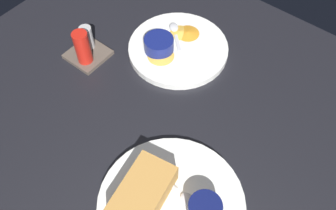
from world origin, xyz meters
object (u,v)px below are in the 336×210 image
plate_sandwich_main (171,204)px  spoon_by_gravy_ramekin (175,31)px  spoon_by_dark_ramekin (182,195)px  plate_chips_companion (178,49)px  ramekin_dark_sauce (205,210)px  condiment_caddy (85,48)px  sandwich_half_near (143,193)px  ramekin_light_gravy (159,44)px

plate_sandwich_main → spoon_by_gravy_ramekin: 44.54cm
spoon_by_dark_ramekin → plate_chips_companion: 38.13cm
plate_chips_companion → spoon_by_gravy_ramekin: 5.25cm
ramekin_dark_sauce → condiment_caddy: size_ratio=0.64×
ramekin_dark_sauce → plate_chips_companion: (30.07, 28.90, -3.05)cm
ramekin_dark_sauce → plate_chips_companion: size_ratio=0.25×
condiment_caddy → plate_sandwich_main: bearing=-113.1°
condiment_caddy → spoon_by_dark_ramekin: bearing=-109.8°
plate_chips_companion → spoon_by_gravy_ramekin: spoon_by_gravy_ramekin is taller
plate_sandwich_main → sandwich_half_near: size_ratio=1.92×
ramekin_dark_sauce → spoon_by_gravy_ramekin: (33.50, 32.70, -1.89)cm
spoon_by_dark_ramekin → condiment_caddy: condiment_caddy is taller
spoon_by_dark_ramekin → ramekin_light_gravy: size_ratio=1.39×
plate_chips_companion → spoon_by_gravy_ramekin: bearing=47.9°
plate_sandwich_main → spoon_by_dark_ramekin: 2.72cm
spoon_by_dark_ramekin → sandwich_half_near: bearing=131.7°
sandwich_half_near → plate_sandwich_main: bearing=-61.9°
sandwich_half_near → ramekin_light_gravy: sandwich_half_near is taller
spoon_by_gravy_ramekin → spoon_by_dark_ramekin: bearing=-140.2°
plate_sandwich_main → spoon_by_gravy_ramekin: spoon_by_gravy_ramekin is taller
plate_sandwich_main → condiment_caddy: 42.56cm
spoon_by_dark_ramekin → condiment_caddy: (14.32, 39.85, 1.44)cm
sandwich_half_near → spoon_by_dark_ramekin: sandwich_half_near is taller
spoon_by_dark_ramekin → spoon_by_gravy_ramekin: bearing=39.8°
sandwich_half_near → ramekin_dark_sauce: sandwich_half_near is taller
plate_sandwich_main → sandwich_half_near: (-2.45, 4.60, 3.20)cm
plate_sandwich_main → spoon_by_dark_ramekin: (2.34, -0.77, 1.16)cm
spoon_by_dark_ramekin → ramekin_light_gravy: 37.49cm
spoon_by_gravy_ramekin → plate_sandwich_main: bearing=-142.9°
plate_sandwich_main → spoon_by_gravy_ramekin: size_ratio=3.30×
spoon_by_dark_ramekin → plate_chips_companion: (29.75, 23.83, -1.16)cm
spoon_by_gravy_ramekin → plate_chips_companion: bearing=-132.1°
ramekin_light_gravy → plate_sandwich_main: bearing=-137.4°
ramekin_dark_sauce → ramekin_light_gravy: bearing=50.5°
plate_sandwich_main → ramekin_light_gravy: size_ratio=3.84×
ramekin_dark_sauce → spoon_by_gravy_ramekin: size_ratio=0.73×
plate_sandwich_main → sandwich_half_near: 6.12cm
plate_sandwich_main → plate_chips_companion: bearing=35.7°
ramekin_dark_sauce → ramekin_light_gravy: size_ratio=0.85×
sandwich_half_near → plate_chips_companion: bearing=28.1°
sandwich_half_near → ramekin_light_gravy: (30.86, 21.53, -0.55)cm
ramekin_dark_sauce → spoon_by_gravy_ramekin: ramekin_dark_sauce is taller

